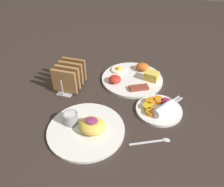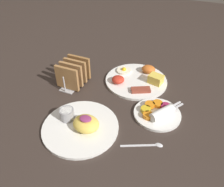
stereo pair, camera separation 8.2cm
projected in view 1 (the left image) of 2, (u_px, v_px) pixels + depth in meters
name	position (u px, v px, depth m)	size (l,w,h in m)	color
ground_plane	(112.00, 99.00, 0.85)	(3.00, 3.00, 0.00)	#332823
plate_breakfast	(133.00, 77.00, 0.94)	(0.26, 0.26, 0.05)	white
plate_condiments	(159.00, 108.00, 0.79)	(0.17, 0.17, 0.04)	white
plate_foreground	(86.00, 127.00, 0.71)	(0.25, 0.25, 0.06)	white
toast_rack	(70.00, 76.00, 0.88)	(0.10, 0.15, 0.10)	#B7B7BC
teaspoon	(157.00, 141.00, 0.68)	(0.12, 0.06, 0.01)	silver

